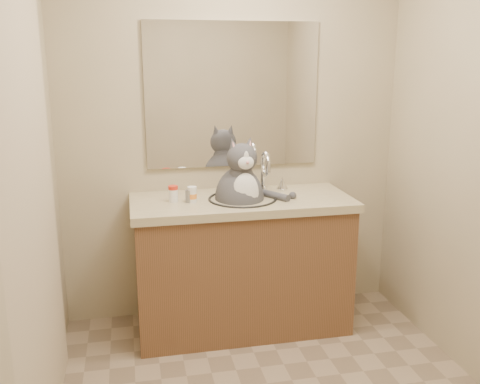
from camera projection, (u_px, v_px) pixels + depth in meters
name	position (u px, v px, depth m)	size (l,w,h in m)	color
room	(290.00, 176.00, 2.25)	(2.22, 2.52, 2.42)	gray
vanity	(242.00, 261.00, 3.35)	(1.34, 0.59, 1.12)	brown
mirror	(233.00, 95.00, 3.36)	(1.10, 0.02, 0.90)	white
shower_curtain	(34.00, 223.00, 2.17)	(0.02, 1.30, 1.93)	beige
cat	(240.00, 194.00, 3.22)	(0.45, 0.36, 0.59)	#424247
pill_bottle_redcap	(173.00, 194.00, 3.16)	(0.06, 0.06, 0.10)	white
pill_bottle_orange	(192.00, 195.00, 3.15)	(0.07, 0.07, 0.09)	white
grey_canister	(189.00, 196.00, 3.15)	(0.06, 0.06, 0.07)	gray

